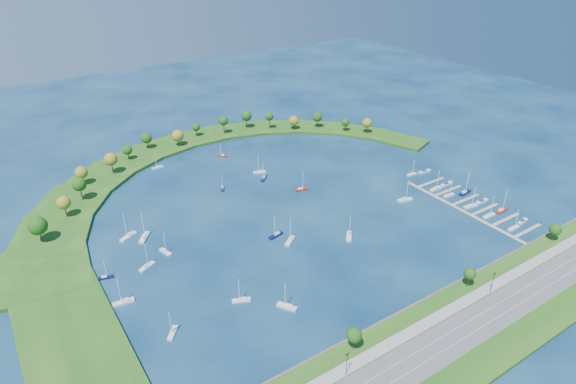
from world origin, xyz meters
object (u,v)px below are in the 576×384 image
docked_boat_1 (523,221)px  moored_boat_6 (405,199)px  moored_boat_9 (223,188)px  docked_boat_8 (436,188)px  moored_boat_10 (222,155)px  moored_boat_0 (129,236)px  moored_boat_2 (165,251)px  docked_boat_2 (489,215)px  moored_boat_13 (349,236)px  docked_boat_0 (514,228)px  docked_boat_7 (465,192)px  moored_boat_16 (173,332)px  moored_boat_18 (124,302)px  moored_boat_4 (106,277)px  moored_boat_8 (287,306)px  docked_boat_5 (482,201)px  moored_boat_3 (260,172)px  harbor_tower (179,137)px  dock_system (470,207)px  moored_boat_7 (241,300)px  moored_boat_14 (147,266)px  docked_boat_4 (471,206)px  docked_boat_6 (449,195)px  moored_boat_5 (158,167)px  moored_boat_17 (276,235)px  docked_boat_11 (425,171)px  moored_boat_15 (290,240)px  docked_boat_10 (412,174)px  docked_boat_3 (502,210)px  moored_boat_12 (264,178)px  docked_boat_9 (447,184)px  moored_boat_1 (302,189)px

docked_boat_1 → moored_boat_6: bearing=117.3°
moored_boat_9 → docked_boat_8: size_ratio=0.76×
docked_boat_8 → moored_boat_10: bearing=124.9°
moored_boat_0 → moored_boat_2: size_ratio=1.27×
docked_boat_2 → docked_boat_8: (-0.01, 37.79, 0.02)m
moored_boat_13 → docked_boat_1: 96.48m
docked_boat_0 → docked_boat_7: size_ratio=0.83×
moored_boat_9 → docked_boat_0: 164.70m
moored_boat_16 → moored_boat_18: bearing=-119.9°
moored_boat_6 → moored_boat_18: (-163.29, 2.21, -0.00)m
moored_boat_13 → moored_boat_18: bearing=-54.8°
moored_boat_4 → moored_boat_8: 84.39m
moored_boat_13 → docked_boat_0: (77.18, -41.84, -0.05)m
moored_boat_2 → docked_boat_5: moored_boat_2 is taller
moored_boat_3 → moored_boat_4: (-113.20, -54.75, -0.06)m
docked_boat_2 → harbor_tower: bearing=117.0°
dock_system → moored_boat_16: size_ratio=7.32×
docked_boat_0 → moored_boat_3: bearing=119.8°
dock_system → moored_boat_18: bearing=171.5°
moored_boat_6 → moored_boat_7: moored_boat_6 is taller
moored_boat_7 → moored_boat_9: size_ratio=1.20×
moored_boat_14 → docked_boat_4: (172.30, -46.70, 0.01)m
docked_boat_6 → moored_boat_5: bearing=137.4°
docked_boat_1 → docked_boat_6: bearing=96.7°
docked_boat_6 → docked_boat_7: bearing=-13.4°
moored_boat_4 → docked_boat_4: 196.85m
moored_boat_17 → docked_boat_7: bearing=156.1°
moored_boat_4 → docked_boat_11: bearing=13.2°
moored_boat_16 → docked_boat_2: bearing=125.5°
moored_boat_14 → dock_system: bearing=-41.0°
moored_boat_2 → moored_boat_5: bearing=147.0°
moored_boat_15 → docked_boat_0: size_ratio=1.16×
docked_boat_10 → moored_boat_3: bearing=148.3°
moored_boat_16 → docked_boat_3: (188.79, -12.76, 0.06)m
moored_boat_5 → moored_boat_18: (-58.96, -119.18, 0.07)m
moored_boat_10 → docked_boat_0: bearing=168.0°
moored_boat_10 → moored_boat_12: moored_boat_12 is taller
moored_boat_6 → docked_boat_9: bearing=13.5°
moored_boat_6 → moored_boat_13: moored_boat_6 is taller
moored_boat_3 → moored_boat_17: size_ratio=0.98×
docked_boat_6 → docked_boat_2: bearing=-87.2°
moored_boat_1 → moored_boat_3: 35.62m
moored_boat_13 → docked_boat_4: bearing=121.7°
moored_boat_1 → moored_boat_3: (-9.04, 34.45, 0.00)m
moored_boat_10 → moored_boat_16: (-92.33, -140.79, 0.03)m
dock_system → moored_boat_12: bearing=130.0°
moored_boat_3 → moored_boat_15: (-27.56, -76.55, 0.03)m
moored_boat_2 → docked_boat_6: size_ratio=1.03×
docked_boat_4 → docked_boat_6: bearing=97.5°
moored_boat_8 → moored_boat_5: bearing=-32.5°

